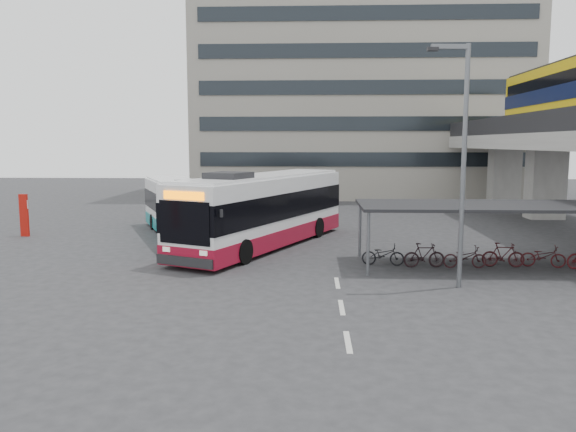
{
  "coord_description": "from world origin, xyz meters",
  "views": [
    {
      "loc": [
        1.56,
        -19.62,
        4.97
      ],
      "look_at": [
        0.61,
        3.16,
        2.0
      ],
      "focal_mm": 35.0,
      "sensor_mm": 36.0,
      "label": 1
    }
  ],
  "objects_px": {
    "lamp_post": "(461,152)",
    "pedestrian": "(218,235)",
    "bus_teal": "(181,209)",
    "bus_main": "(264,211)"
  },
  "relations": [
    {
      "from": "lamp_post",
      "to": "pedestrian",
      "type": "bearing_deg",
      "value": 145.23
    },
    {
      "from": "bus_teal",
      "to": "lamp_post",
      "type": "bearing_deg",
      "value": -64.77
    },
    {
      "from": "lamp_post",
      "to": "bus_teal",
      "type": "bearing_deg",
      "value": 135.3
    },
    {
      "from": "bus_main",
      "to": "bus_teal",
      "type": "bearing_deg",
      "value": 174.55
    },
    {
      "from": "bus_teal",
      "to": "lamp_post",
      "type": "distance_m",
      "value": 16.09
    },
    {
      "from": "bus_teal",
      "to": "pedestrian",
      "type": "height_order",
      "value": "bus_teal"
    },
    {
      "from": "pedestrian",
      "to": "lamp_post",
      "type": "relative_size",
      "value": 0.21
    },
    {
      "from": "bus_main",
      "to": "pedestrian",
      "type": "xyz_separation_m",
      "value": [
        -1.92,
        -2.11,
        -0.87
      ]
    },
    {
      "from": "bus_main",
      "to": "lamp_post",
      "type": "xyz_separation_m",
      "value": [
        7.3,
        -7.56,
        2.95
      ]
    },
    {
      "from": "pedestrian",
      "to": "lamp_post",
      "type": "bearing_deg",
      "value": -117.05
    }
  ]
}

